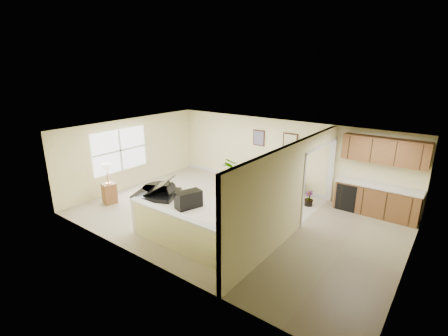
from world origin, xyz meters
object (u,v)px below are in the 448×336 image
Objects in this scene: accent_table at (252,172)px; piano at (158,180)px; small_plant at (309,199)px; loveseat at (280,185)px; lamp_stand at (109,187)px; palm_plant at (237,173)px; piano_bench at (189,199)px.

piano is at bearing -127.71° from accent_table.
piano is 5.05m from small_plant.
loveseat is at bearing -6.72° from accent_table.
lamp_stand is (-2.84, -4.15, 0.02)m from accent_table.
palm_plant is (1.74, 2.20, 0.00)m from piano.
piano_bench is 0.51× the size of loveseat.
accent_table is (2.10, 2.72, -0.02)m from piano.
piano_bench is at bearing -94.13° from palm_plant.
accent_table is (0.53, 2.90, 0.26)m from piano_bench.
accent_table is (-1.20, 0.14, 0.22)m from loveseat.
accent_table is at bearing 28.78° from piano.
lamp_stand is at bearing -124.36° from accent_table.
piano_bench is 0.64× the size of palm_plant.
piano is at bearing -153.80° from small_plant.
palm_plant reaches higher than piano_bench.
accent_table is 0.63m from palm_plant.
piano reaches higher than palm_plant.
loveseat is 1.93× the size of accent_table.
piano_bench is (1.57, -0.18, -0.28)m from piano.
accent_table is 5.03m from lamp_stand.
palm_plant is at bearing 28.21° from piano.
piano_bench is 0.62× the size of lamp_stand.
piano reaches higher than piano_bench.
piano is 3.43m from accent_table.
loveseat reaches higher than small_plant.
piano_bench is 2.96m from accent_table.
accent_table reaches higher than loveseat.
small_plant is (2.96, 2.41, -0.06)m from piano_bench.
palm_plant is at bearing -125.16° from accent_table.
accent_table is at bearing 54.84° from palm_plant.
small_plant is (4.52, 2.22, -0.34)m from piano.
loveseat is 3.26× the size of small_plant.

